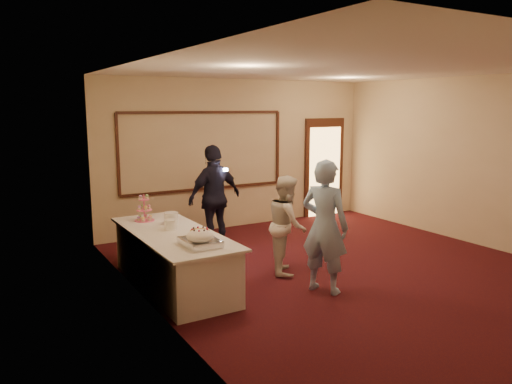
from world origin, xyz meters
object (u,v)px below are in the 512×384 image
(plate_stack_a, at_px, (171,225))
(tart, at_px, (200,233))
(buffet_table, at_px, (174,259))
(woman, at_px, (287,224))
(cupcake_stand, at_px, (144,211))
(man, at_px, (325,226))
(pavlova_tray, at_px, (200,238))
(guest, at_px, (215,197))
(plate_stack_b, at_px, (171,218))

(plate_stack_a, relative_size, tart, 0.54)
(buffet_table, bearing_deg, tart, -51.90)
(woman, bearing_deg, plate_stack_a, 105.23)
(cupcake_stand, xyz_separation_m, tart, (0.38, -1.19, -0.13))
(cupcake_stand, relative_size, tart, 1.39)
(buffet_table, distance_m, man, 2.12)
(tart, distance_m, woman, 1.43)
(buffet_table, distance_m, cupcake_stand, 1.02)
(pavlova_tray, bearing_deg, cupcake_stand, 95.87)
(tart, bearing_deg, cupcake_stand, 107.63)
(buffet_table, height_order, guest, guest)
(plate_stack_a, height_order, tart, plate_stack_a)
(woman, bearing_deg, buffet_table, 109.76)
(plate_stack_b, height_order, man, man)
(man, bearing_deg, tart, 31.41)
(pavlova_tray, xyz_separation_m, woman, (1.63, 0.50, -0.13))
(buffet_table, height_order, tart, tart)
(cupcake_stand, distance_m, plate_stack_b, 0.49)
(cupcake_stand, xyz_separation_m, guest, (1.42, 0.53, -0.02))
(tart, relative_size, woman, 0.21)
(tart, distance_m, guest, 2.01)
(man, bearing_deg, buffet_table, 27.38)
(plate_stack_a, bearing_deg, plate_stack_b, 67.66)
(cupcake_stand, xyz_separation_m, woman, (1.80, -1.15, -0.19))
(man, xyz_separation_m, guest, (-0.37, 2.59, 0.01))
(tart, bearing_deg, woman, 1.46)
(pavlova_tray, distance_m, cupcake_stand, 1.66)
(plate_stack_a, relative_size, woman, 0.12)
(buffet_table, height_order, man, man)
(plate_stack_b, bearing_deg, buffet_table, -108.53)
(buffet_table, relative_size, cupcake_stand, 5.94)
(cupcake_stand, distance_m, woman, 2.15)
(pavlova_tray, bearing_deg, buffet_table, 93.74)
(buffet_table, relative_size, tart, 8.27)
(plate_stack_b, xyz_separation_m, guest, (1.15, 0.94, 0.05))
(plate_stack_b, bearing_deg, guest, 39.09)
(buffet_table, xyz_separation_m, guest, (1.30, 1.39, 0.52))
(plate_stack_b, height_order, guest, guest)
(buffet_table, height_order, cupcake_stand, cupcake_stand)
(buffet_table, bearing_deg, plate_stack_b, 71.47)
(pavlova_tray, height_order, plate_stack_a, pavlova_tray)
(cupcake_stand, relative_size, plate_stack_a, 2.55)
(plate_stack_b, relative_size, tart, 0.67)
(plate_stack_a, bearing_deg, tart, -62.87)
(buffet_table, relative_size, man, 1.45)
(plate_stack_b, bearing_deg, cupcake_stand, 123.48)
(buffet_table, distance_m, woman, 1.75)
(man, relative_size, woman, 1.22)
(man, distance_m, guest, 2.62)
(buffet_table, bearing_deg, cupcake_stand, 97.84)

